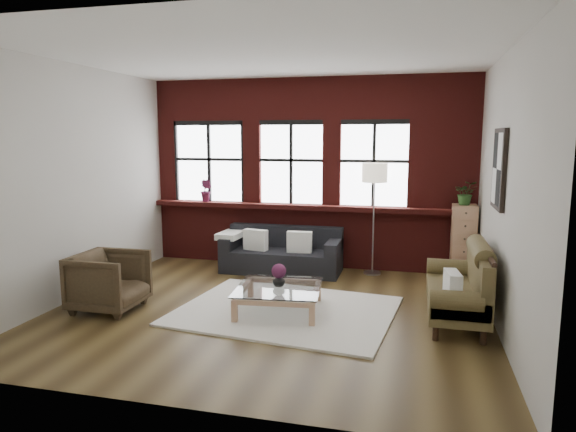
% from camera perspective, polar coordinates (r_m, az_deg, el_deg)
% --- Properties ---
extents(floor, '(5.50, 5.50, 0.00)m').
position_cam_1_polar(floor, '(6.75, -2.09, -10.43)').
color(floor, '#423118').
rests_on(floor, ground).
extents(ceiling, '(5.50, 5.50, 0.00)m').
position_cam_1_polar(ceiling, '(6.45, -2.26, 17.52)').
color(ceiling, white).
rests_on(ceiling, ground).
extents(wall_back, '(5.50, 0.00, 5.50)m').
position_cam_1_polar(wall_back, '(8.82, 2.36, 4.75)').
color(wall_back, beige).
rests_on(wall_back, ground).
extents(wall_front, '(5.50, 0.00, 5.50)m').
position_cam_1_polar(wall_front, '(4.08, -11.98, -0.17)').
color(wall_front, beige).
rests_on(wall_front, ground).
extents(wall_left, '(0.00, 5.00, 5.00)m').
position_cam_1_polar(wall_left, '(7.64, -22.45, 3.46)').
color(wall_left, beige).
rests_on(wall_left, ground).
extents(wall_right, '(0.00, 5.00, 5.00)m').
position_cam_1_polar(wall_right, '(6.23, 22.95, 2.37)').
color(wall_right, beige).
rests_on(wall_right, ground).
extents(brick_backwall, '(5.50, 0.12, 3.20)m').
position_cam_1_polar(brick_backwall, '(8.76, 2.28, 4.72)').
color(brick_backwall, '#5D1916').
rests_on(brick_backwall, floor).
extents(sill_ledge, '(5.50, 0.30, 0.08)m').
position_cam_1_polar(sill_ledge, '(8.73, 2.14, 1.02)').
color(sill_ledge, '#5D1916').
rests_on(sill_ledge, brick_backwall).
extents(window_left, '(1.38, 0.10, 1.50)m').
position_cam_1_polar(window_left, '(9.30, -8.68, 5.79)').
color(window_left, black).
rests_on(window_left, brick_backwall).
extents(window_mid, '(1.38, 0.10, 1.50)m').
position_cam_1_polar(window_mid, '(8.83, 0.38, 5.74)').
color(window_mid, black).
rests_on(window_mid, brick_backwall).
extents(window_right, '(1.38, 0.10, 1.50)m').
position_cam_1_polar(window_right, '(8.61, 9.52, 5.54)').
color(window_right, black).
rests_on(window_right, brick_backwall).
extents(wall_poster, '(0.05, 0.74, 0.94)m').
position_cam_1_polar(wall_poster, '(6.50, 22.42, 4.86)').
color(wall_poster, black).
rests_on(wall_poster, wall_right).
extents(shag_rug, '(2.90, 2.39, 0.03)m').
position_cam_1_polar(shag_rug, '(6.69, -0.23, -10.47)').
color(shag_rug, silver).
rests_on(shag_rug, floor).
extents(dark_sofa, '(1.94, 0.79, 0.70)m').
position_cam_1_polar(dark_sofa, '(8.50, -0.71, -3.91)').
color(dark_sofa, black).
rests_on(dark_sofa, floor).
extents(pillow_a, '(0.42, 0.22, 0.34)m').
position_cam_1_polar(pillow_a, '(8.48, -3.62, -2.65)').
color(pillow_a, white).
rests_on(pillow_a, dark_sofa).
extents(pillow_b, '(0.41, 0.17, 0.34)m').
position_cam_1_polar(pillow_b, '(8.29, 1.28, -2.90)').
color(pillow_b, white).
rests_on(pillow_b, dark_sofa).
extents(vintage_settee, '(0.75, 1.69, 0.90)m').
position_cam_1_polar(vintage_settee, '(6.60, 18.17, -7.22)').
color(vintage_settee, brown).
rests_on(vintage_settee, floor).
extents(pillow_settee, '(0.19, 0.40, 0.34)m').
position_cam_1_polar(pillow_settee, '(6.07, 17.81, -7.49)').
color(pillow_settee, white).
rests_on(pillow_settee, vintage_settee).
extents(armchair, '(0.84, 0.82, 0.76)m').
position_cam_1_polar(armchair, '(7.05, -19.25, -6.86)').
color(armchair, '#3A2D1D').
rests_on(armchair, floor).
extents(coffee_table, '(1.16, 1.16, 0.35)m').
position_cam_1_polar(coffee_table, '(6.62, -1.02, -9.29)').
color(coffee_table, tan).
rests_on(coffee_table, shag_rug).
extents(vase, '(0.20, 0.20, 0.17)m').
position_cam_1_polar(vase, '(6.54, -1.02, -7.15)').
color(vase, '#B2B2B2').
rests_on(vase, coffee_table).
extents(flowers, '(0.19, 0.19, 0.19)m').
position_cam_1_polar(flowers, '(6.51, -1.03, -6.13)').
color(flowers, '#622147').
rests_on(flowers, vase).
extents(drawer_chest, '(0.36, 0.36, 1.19)m').
position_cam_1_polar(drawer_chest, '(8.42, 18.89, -2.84)').
color(drawer_chest, tan).
rests_on(drawer_chest, floor).
extents(potted_plant_top, '(0.33, 0.29, 0.37)m').
position_cam_1_polar(potted_plant_top, '(8.30, 19.15, 2.43)').
color(potted_plant_top, '#2D5923').
rests_on(potted_plant_top, drawer_chest).
extents(floor_lamp, '(0.40, 0.40, 1.96)m').
position_cam_1_polar(floor_lamp, '(8.37, 9.49, 0.13)').
color(floor_lamp, '#A5A5A8').
rests_on(floor_lamp, floor).
extents(sill_plant, '(0.28, 0.25, 0.40)m').
position_cam_1_polar(sill_plant, '(9.22, -9.06, 2.83)').
color(sill_plant, '#622147').
rests_on(sill_plant, sill_ledge).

